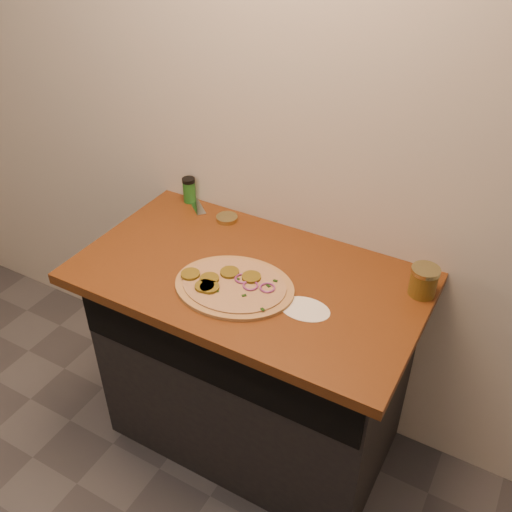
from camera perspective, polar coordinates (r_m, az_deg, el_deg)
The scene contains 8 objects.
cabinet at distance 2.30m, azimuth -0.18°, elevation -10.60°, with size 1.10×0.60×0.86m, color black.
countertop at distance 1.98m, azimuth -0.64°, elevation -2.10°, with size 1.20×0.70×0.04m, color brown.
pizza at distance 1.89m, azimuth -2.29°, elevation -2.96°, with size 0.45×0.45×0.03m.
chefs_knife at distance 2.43m, azimuth -6.58°, elevation 6.14°, with size 0.24×0.21×0.02m.
mason_jar_lid at distance 2.24m, azimuth -2.92°, elevation 3.79°, with size 0.08×0.08×0.02m, color tan.
salsa_jar at distance 1.92m, azimuth 16.42°, elevation -2.41°, with size 0.09×0.09×0.10m.
spice_shaker at distance 2.36m, azimuth -6.70°, elevation 6.58°, with size 0.05×0.05×0.11m.
flour_spill at distance 1.82m, azimuth 4.91°, elevation -5.31°, with size 0.17×0.17×0.00m, color white.
Camera 1 is at (0.79, 0.07, 2.09)m, focal length 40.00 mm.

